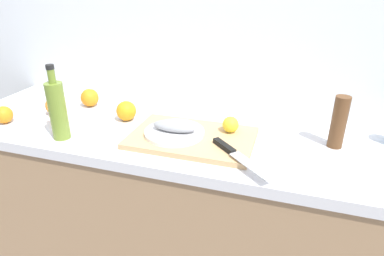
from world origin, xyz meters
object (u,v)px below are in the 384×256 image
(chef_knife, at_px, (233,153))
(white_plate, at_px, (174,132))
(orange_0, at_px, (55,105))
(fish_fillet, at_px, (174,126))
(lemon_0, at_px, (230,125))
(olive_oil_bottle, at_px, (58,109))
(cutting_board, at_px, (192,138))
(pepper_mill, at_px, (339,122))

(chef_knife, bearing_deg, white_plate, -157.42)
(orange_0, bearing_deg, chef_knife, -11.07)
(fish_fillet, xyz_separation_m, lemon_0, (0.19, 0.08, -0.00))
(lemon_0, bearing_deg, orange_0, -179.31)
(chef_knife, height_order, orange_0, orange_0)
(lemon_0, xyz_separation_m, olive_oil_bottle, (-0.60, -0.20, 0.06))
(lemon_0, relative_size, orange_0, 0.74)
(white_plate, relative_size, lemon_0, 3.63)
(white_plate, distance_m, lemon_0, 0.21)
(cutting_board, height_order, fish_fillet, fish_fillet)
(pepper_mill, bearing_deg, cutting_board, -167.82)
(white_plate, xyz_separation_m, fish_fillet, (-0.00, 0.00, 0.03))
(cutting_board, distance_m, white_plate, 0.07)
(white_plate, relative_size, pepper_mill, 1.17)
(cutting_board, relative_size, olive_oil_bottle, 1.62)
(white_plate, bearing_deg, pepper_mill, 11.90)
(white_plate, bearing_deg, orange_0, 173.01)
(white_plate, height_order, lemon_0, lemon_0)
(lemon_0, bearing_deg, fish_fillet, -157.42)
(pepper_mill, bearing_deg, orange_0, -177.59)
(fish_fillet, xyz_separation_m, orange_0, (-0.58, 0.07, -0.01))
(pepper_mill, bearing_deg, white_plate, -168.10)
(lemon_0, xyz_separation_m, pepper_mill, (0.37, 0.04, 0.04))
(chef_knife, relative_size, olive_oil_bottle, 0.82)
(chef_knife, bearing_deg, cutting_board, -166.88)
(chef_knife, height_order, lemon_0, lemon_0)
(orange_0, bearing_deg, white_plate, -6.99)
(cutting_board, relative_size, fish_fillet, 2.73)
(fish_fillet, distance_m, lemon_0, 0.21)
(orange_0, distance_m, pepper_mill, 1.15)
(lemon_0, bearing_deg, olive_oil_bottle, -161.84)
(white_plate, height_order, orange_0, orange_0)
(olive_oil_bottle, distance_m, pepper_mill, 1.01)
(white_plate, xyz_separation_m, olive_oil_bottle, (-0.41, -0.12, 0.09))
(white_plate, height_order, pepper_mill, pepper_mill)
(lemon_0, bearing_deg, white_plate, -157.42)
(fish_fillet, bearing_deg, cutting_board, 9.75)
(white_plate, height_order, olive_oil_bottle, olive_oil_bottle)
(cutting_board, xyz_separation_m, pepper_mill, (0.50, 0.11, 0.08))
(cutting_board, xyz_separation_m, lemon_0, (0.13, 0.07, 0.04))
(cutting_board, distance_m, chef_knife, 0.20)
(olive_oil_bottle, bearing_deg, orange_0, 132.38)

